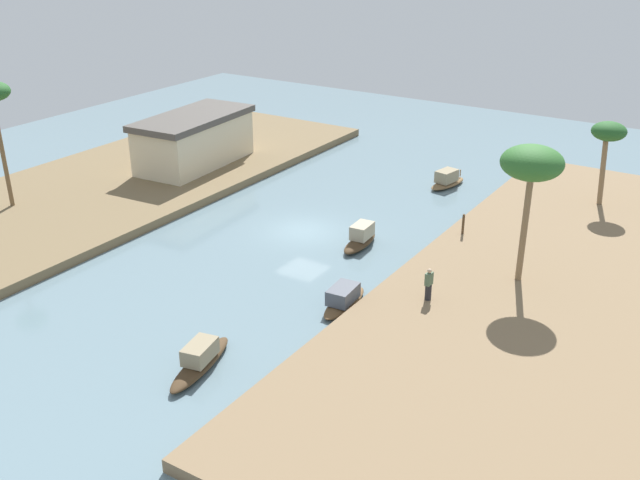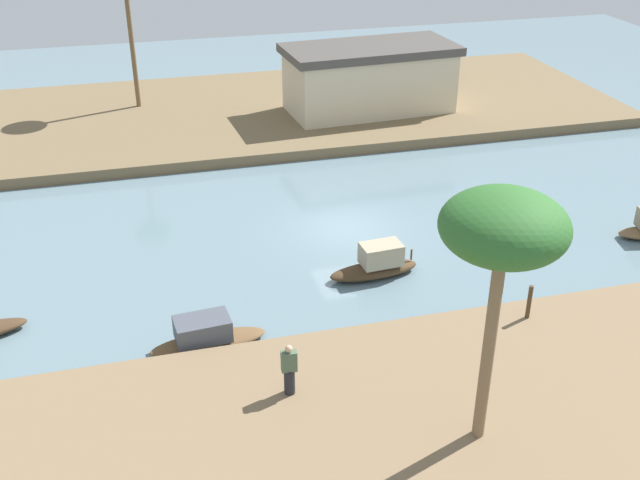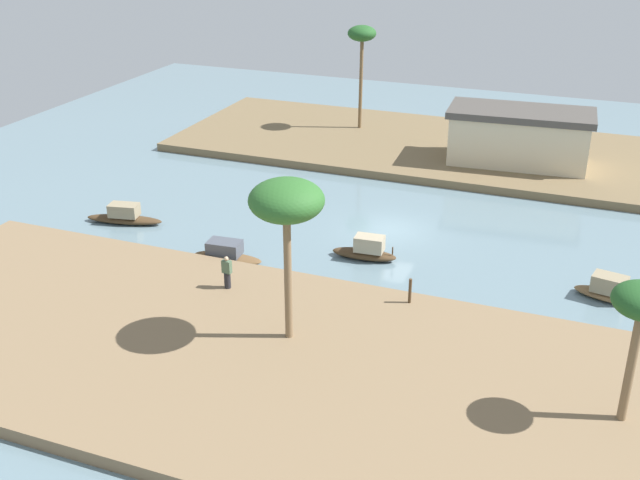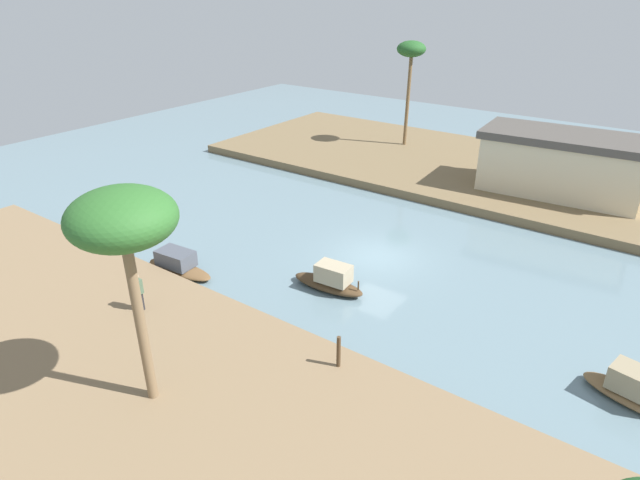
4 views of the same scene
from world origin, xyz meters
The scene contains 12 objects.
river_water centered at (0.00, 0.00, 0.00)m, with size 68.61×68.61×0.00m, color slate.
riverbank_left centered at (0.00, -14.73, 0.27)m, with size 39.15×14.45×0.53m, color #846B4C.
riverbank_right centered at (0.00, 14.73, 0.27)m, with size 39.15×14.45×0.53m, color brown.
sampan_with_red_awning centered at (11.71, -3.92, 0.45)m, with size 3.54×1.78×1.18m.
sampan_upstream_small centered at (-14.19, -4.47, 0.42)m, with size 4.52×1.86×1.15m.
sampan_open_hull centered at (-0.06, -3.90, 0.48)m, with size 3.40×1.27×1.26m.
sampan_foreground centered at (-6.58, -6.71, 0.43)m, with size 3.71×1.41×1.07m.
person_on_near_bank centered at (-4.70, -10.14, 1.28)m, with size 0.45×0.32×1.58m.
mooring_post centered at (3.45, -8.47, 1.12)m, with size 0.14×0.14×1.17m, color #4C3823.
palm_tree_left_near centered at (-0.40, -13.01, 6.41)m, with size 2.93×2.93×6.80m.
palm_tree_right_tall centered at (-7.34, 16.74, 7.28)m, with size 2.10×2.10×7.63m.
riverside_building centered at (5.04, 12.66, 2.36)m, with size 9.57×5.03×3.60m.
Camera 3 is at (10.64, -37.88, 17.31)m, focal length 43.49 mm.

